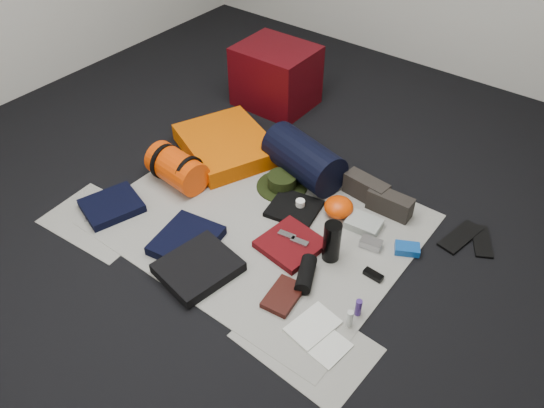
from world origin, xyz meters
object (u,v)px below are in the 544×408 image
Objects in this scene: sleeping_pad at (226,145)px; compact_camera at (371,244)px; navy_duffel at (304,159)px; paperback_book at (283,296)px; stuff_sack at (177,168)px; red_cabinet at (276,76)px; water_bottle at (332,242)px.

sleeping_pad is 1.16m from compact_camera.
navy_duffel is at bearing 9.87° from sleeping_pad.
stuff_sack is at bearing 155.23° from paperback_book.
red_cabinet is 0.71m from sleeping_pad.
water_bottle is at bearing -19.97° from sleeping_pad.
water_bottle is at bearing 1.89° from stuff_sack.
stuff_sack is at bearing -178.72° from compact_camera.
paperback_book is at bearing -46.28° from navy_duffel.
sleeping_pad reaches higher than compact_camera.
water_bottle is (0.50, -0.46, -0.02)m from navy_duffel.
red_cabinet is at bearing 95.16° from stuff_sack.
stuff_sack is 1.20m from compact_camera.
compact_camera is at bearing 56.86° from water_bottle.
red_cabinet is 1.10m from stuff_sack.
navy_duffel is (0.65, -0.59, -0.08)m from red_cabinet.
sleeping_pad is 1.23× the size of navy_duffel.
red_cabinet is at bearing 137.46° from water_bottle.
navy_duffel reaches higher than compact_camera.
navy_duffel is 2.18× the size of water_bottle.
paperback_book is (1.11, -1.41, -0.19)m from red_cabinet.
paperback_book is (0.99, -0.73, -0.04)m from sleeping_pad.
stuff_sack is 1.56× the size of water_bottle.
navy_duffel is 4.47× the size of compact_camera.
navy_duffel is at bearing 146.67° from compact_camera.
water_bottle is at bearing -43.17° from red_cabinet.
water_bottle is (1.05, 0.03, 0.01)m from stuff_sack.
compact_camera is 0.52× the size of paperback_book.
compact_camera is (1.27, -0.86, -0.19)m from red_cabinet.
sleeping_pad is 1.23m from paperback_book.
red_cabinet reaches higher than water_bottle.
paperback_book is (1.01, -0.32, -0.09)m from stuff_sack.
red_cabinet is 4.69× the size of compact_camera.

